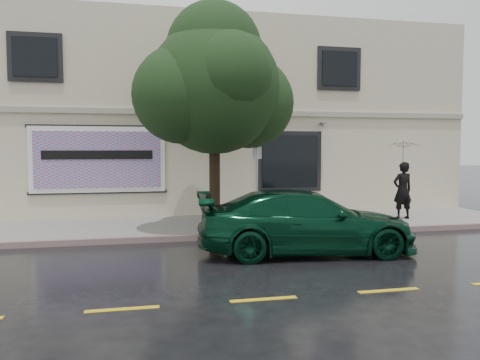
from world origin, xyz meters
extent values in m
plane|color=black|center=(0.00, 0.00, 0.00)|extent=(90.00, 90.00, 0.00)
cube|color=gray|center=(0.00, 3.25, 0.07)|extent=(20.00, 3.50, 0.15)
cube|color=slate|center=(0.00, 1.50, 0.07)|extent=(20.00, 0.18, 0.16)
cube|color=gold|center=(0.00, -3.50, 0.01)|extent=(19.00, 0.12, 0.01)
cube|color=beige|center=(0.00, 9.00, 3.50)|extent=(20.00, 8.00, 7.00)
cube|color=#9E9984|center=(0.00, 4.96, 3.60)|extent=(20.00, 0.12, 0.18)
cube|color=black|center=(3.20, 4.96, 1.95)|extent=(2.30, 0.10, 2.10)
cube|color=black|center=(3.20, 4.90, 1.95)|extent=(2.00, 0.05, 1.80)
cube|color=black|center=(-5.00, 4.90, 5.20)|extent=(1.30, 0.05, 1.20)
cube|color=black|center=(0.00, 4.90, 5.20)|extent=(1.30, 0.05, 1.20)
cube|color=black|center=(5.00, 4.90, 5.20)|extent=(1.30, 0.05, 1.20)
cube|color=white|center=(-3.20, 4.93, 2.05)|extent=(4.20, 0.06, 2.10)
cube|color=#E43274|center=(-3.20, 4.89, 2.05)|extent=(3.90, 0.04, 1.80)
cube|color=black|center=(-3.20, 4.96, 1.00)|extent=(4.30, 0.10, 0.10)
cube|color=black|center=(-3.20, 4.96, 3.10)|extent=(4.30, 0.10, 0.10)
cube|color=black|center=(-3.20, 4.86, 2.20)|extent=(3.40, 0.02, 0.28)
imported|color=#08301D|center=(1.82, -0.50, 0.73)|extent=(5.18, 2.68, 1.45)
imported|color=black|center=(6.31, 2.86, 1.06)|extent=(0.69, 0.47, 1.82)
imported|color=black|center=(6.31, 2.86, 2.38)|extent=(1.19, 1.19, 0.81)
cylinder|color=black|center=(0.12, 2.20, 1.53)|extent=(0.30, 0.30, 2.76)
sphere|color=black|center=(0.12, 2.20, 4.06)|extent=(3.62, 3.62, 3.62)
cylinder|color=#999BA1|center=(1.47, 2.73, 1.33)|extent=(0.05, 0.05, 2.37)
cube|color=silver|center=(1.47, 2.73, 2.29)|extent=(0.29, 0.10, 0.38)
camera|label=1|loc=(-1.91, -10.59, 2.44)|focal=35.00mm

